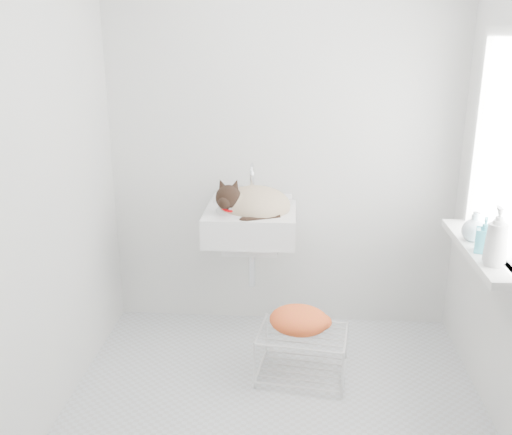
# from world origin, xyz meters

# --- Properties ---
(floor) EXTENTS (2.20, 2.00, 0.02)m
(floor) POSITION_xyz_m (0.00, 0.00, 0.00)
(floor) COLOR silver
(floor) RESTS_ON ground
(back_wall) EXTENTS (2.20, 0.02, 2.50)m
(back_wall) POSITION_xyz_m (0.00, 1.00, 1.25)
(back_wall) COLOR silver
(back_wall) RESTS_ON ground
(left_wall) EXTENTS (0.02, 2.00, 2.50)m
(left_wall) POSITION_xyz_m (-1.10, 0.00, 1.25)
(left_wall) COLOR silver
(left_wall) RESTS_ON ground
(window_glass) EXTENTS (0.01, 0.80, 1.00)m
(window_glass) POSITION_xyz_m (1.09, 0.20, 1.35)
(window_glass) COLOR white
(window_glass) RESTS_ON right_wall
(window_frame) EXTENTS (0.04, 0.90, 1.10)m
(window_frame) POSITION_xyz_m (1.07, 0.20, 1.35)
(window_frame) COLOR white
(window_frame) RESTS_ON right_wall
(windowsill) EXTENTS (0.16, 0.88, 0.04)m
(windowsill) POSITION_xyz_m (1.01, 0.20, 0.83)
(windowsill) COLOR white
(windowsill) RESTS_ON right_wall
(sink) EXTENTS (0.55, 0.48, 0.22)m
(sink) POSITION_xyz_m (-0.18, 0.74, 0.85)
(sink) COLOR white
(sink) RESTS_ON back_wall
(faucet) EXTENTS (0.20, 0.14, 0.20)m
(faucet) POSITION_xyz_m (-0.18, 0.92, 0.99)
(faucet) COLOR silver
(faucet) RESTS_ON sink
(cat) EXTENTS (0.47, 0.40, 0.28)m
(cat) POSITION_xyz_m (-0.17, 0.72, 0.89)
(cat) COLOR tan
(cat) RESTS_ON sink
(wire_rack) EXTENTS (0.52, 0.40, 0.29)m
(wire_rack) POSITION_xyz_m (0.14, 0.29, 0.15)
(wire_rack) COLOR silver
(wire_rack) RESTS_ON floor
(towel) EXTENTS (0.36, 0.28, 0.14)m
(towel) POSITION_xyz_m (0.12, 0.29, 0.32)
(towel) COLOR orange
(towel) RESTS_ON wire_rack
(bottle_a) EXTENTS (0.09, 0.09, 0.23)m
(bottle_a) POSITION_xyz_m (1.00, -0.04, 0.85)
(bottle_a) COLOR white
(bottle_a) RESTS_ON windowsill
(bottle_b) EXTENTS (0.10, 0.10, 0.18)m
(bottle_b) POSITION_xyz_m (1.00, 0.12, 0.85)
(bottle_b) COLOR teal
(bottle_b) RESTS_ON windowsill
(bottle_c) EXTENTS (0.16, 0.16, 0.16)m
(bottle_c) POSITION_xyz_m (1.00, 0.29, 0.85)
(bottle_c) COLOR silver
(bottle_c) RESTS_ON windowsill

